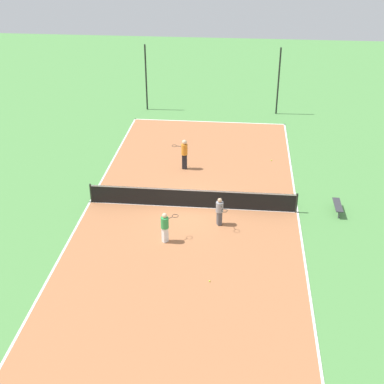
% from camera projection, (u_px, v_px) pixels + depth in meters
% --- Properties ---
extents(ground_plane, '(80.00, 80.00, 0.00)m').
position_uv_depth(ground_plane, '(192.00, 207.00, 27.53)').
color(ground_plane, '#518E47').
extents(court_surface, '(10.86, 24.82, 0.02)m').
position_uv_depth(court_surface, '(192.00, 207.00, 27.52)').
color(court_surface, '#AD6B42').
rests_on(court_surface, ground_plane).
extents(tennis_net, '(10.66, 0.10, 1.06)m').
position_uv_depth(tennis_net, '(192.00, 198.00, 27.26)').
color(tennis_net, black).
rests_on(tennis_net, court_surface).
extents(bench, '(0.36, 1.46, 0.45)m').
position_uv_depth(bench, '(338.00, 206.00, 26.91)').
color(bench, '#333338').
rests_on(bench, ground_plane).
extents(player_far_green, '(0.90, 0.89, 1.51)m').
position_uv_depth(player_far_green, '(165.00, 226.00, 24.30)').
color(player_far_green, white).
rests_on(player_far_green, court_surface).
extents(player_center_orange, '(0.97, 0.49, 1.83)m').
position_uv_depth(player_center_orange, '(184.00, 152.00, 31.02)').
color(player_center_orange, black).
rests_on(player_center_orange, court_surface).
extents(player_baseline_gray, '(0.68, 0.99, 1.45)m').
position_uv_depth(player_baseline_gray, '(220.00, 210.00, 25.62)').
color(player_baseline_gray, '#4C4C51').
rests_on(player_baseline_gray, court_surface).
extents(tennis_ball_left_sideline, '(0.07, 0.07, 0.07)m').
position_uv_depth(tennis_ball_left_sideline, '(271.00, 160.00, 32.46)').
color(tennis_ball_left_sideline, '#CCE033').
rests_on(tennis_ball_left_sideline, court_surface).
extents(tennis_ball_right_alley, '(0.07, 0.07, 0.07)m').
position_uv_depth(tennis_ball_right_alley, '(210.00, 281.00, 22.04)').
color(tennis_ball_right_alley, '#CCE033').
rests_on(tennis_ball_right_alley, court_surface).
extents(fence_post_back_left, '(0.12, 0.12, 4.91)m').
position_uv_depth(fence_post_back_left, '(146.00, 78.00, 39.56)').
color(fence_post_back_left, black).
rests_on(fence_post_back_left, ground_plane).
extents(fence_post_back_right, '(0.12, 0.12, 4.91)m').
position_uv_depth(fence_post_back_right, '(278.00, 82.00, 38.72)').
color(fence_post_back_right, black).
rests_on(fence_post_back_right, ground_plane).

